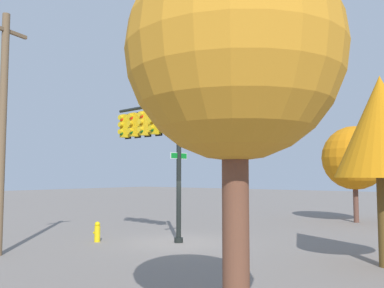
{
  "coord_description": "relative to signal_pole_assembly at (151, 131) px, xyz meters",
  "views": [
    {
      "loc": [
        -10.76,
        13.12,
        2.73
      ],
      "look_at": [
        -0.39,
        -0.38,
        4.04
      ],
      "focal_mm": 38.37,
      "sensor_mm": 36.0,
      "label": 1
    }
  ],
  "objects": [
    {
      "name": "ground_plane",
      "position": [
        -1.74,
        0.16,
        -4.7
      ],
      "size": [
        120.0,
        120.0,
        0.0
      ],
      "primitive_type": "plane",
      "color": "slate"
    },
    {
      "name": "signal_pole_assembly",
      "position": [
        0.0,
        0.0,
        0.0
      ],
      "size": [
        4.25,
        1.12,
        6.34
      ],
      "color": "black",
      "rests_on": "ground_plane"
    },
    {
      "name": "utility_pole",
      "position": [
        1.44,
        6.03,
        -0.3
      ],
      "size": [
        0.47,
        1.79,
        8.49
      ],
      "color": "brown",
      "rests_on": "ground_plane"
    },
    {
      "name": "fire_hydrant",
      "position": [
        1.01,
        2.1,
        -4.29
      ],
      "size": [
        0.33,
        0.24,
        0.83
      ],
      "color": "yellow",
      "rests_on": "ground_plane"
    },
    {
      "name": "tree_near",
      "position": [
        -9.29,
        8.04,
        -0.14
      ],
      "size": [
        3.32,
        3.32,
        6.26
      ],
      "color": "brown",
      "rests_on": "ground_plane"
    },
    {
      "name": "tree_mid",
      "position": [
        -9.51,
        -0.13,
        -0.5
      ],
      "size": [
        2.83,
        2.83,
        5.81
      ],
      "color": "brown",
      "rests_on": "ground_plane"
    },
    {
      "name": "tree_far",
      "position": [
        -5.42,
        -11.66,
        -0.94
      ],
      "size": [
        3.75,
        3.75,
        5.64
      ],
      "color": "brown",
      "rests_on": "ground_plane"
    }
  ]
}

